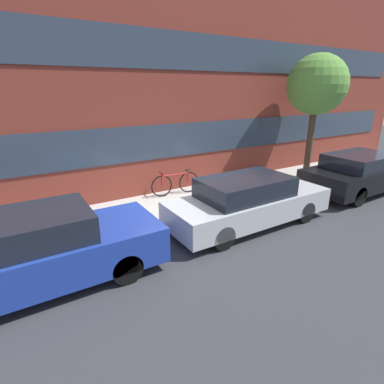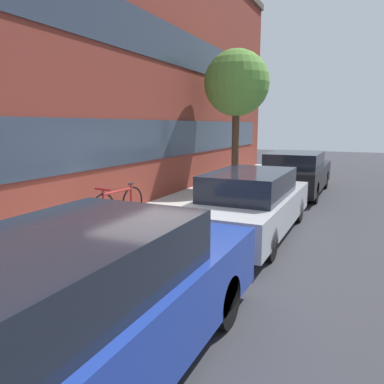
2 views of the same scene
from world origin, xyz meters
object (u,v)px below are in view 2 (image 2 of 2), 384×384
parked_car_blue (80,311)px  bicycle (118,203)px  street_tree (236,84)px  parked_car_black (295,173)px  parked_car_silver (251,203)px

parked_car_blue → bicycle: size_ratio=2.70×
bicycle → street_tree: street_tree is taller
parked_car_blue → street_tree: size_ratio=1.00×
parked_car_black → bicycle: (-5.79, 2.85, -0.18)m
parked_car_blue → bicycle: parked_car_blue is taller
parked_car_blue → parked_car_silver: parked_car_blue is taller
parked_car_silver → street_tree: 5.96m
parked_car_silver → street_tree: bearing=22.2°
parked_car_blue → parked_car_black: 10.25m
parked_car_blue → parked_car_black: bearing=-0.0°
parked_car_silver → street_tree: (4.82, 1.96, 2.90)m
parked_car_silver → street_tree: size_ratio=0.99×
parked_car_black → bicycle: 6.46m
bicycle → street_tree: (5.44, -0.89, 3.04)m
bicycle → parked_car_silver: bearing=107.3°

